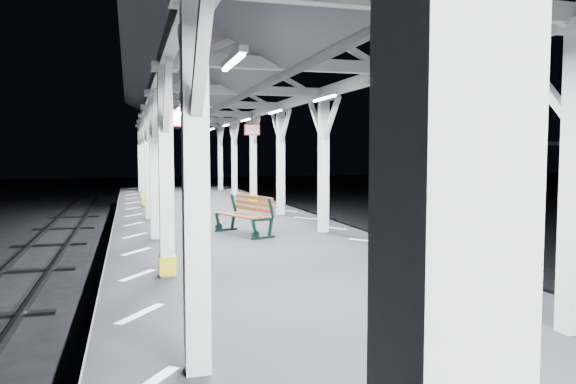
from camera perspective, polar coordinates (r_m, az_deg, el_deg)
name	(u,v)px	position (r m, az deg, el deg)	size (l,w,h in m)	color
ground	(331,373)	(7.91, 4.39, -17.84)	(120.00, 120.00, 0.00)	black
platform	(331,336)	(7.74, 4.42, -14.40)	(6.00, 50.00, 1.00)	black
hazard_stripes_left	(141,314)	(7.15, -14.73, -11.86)	(1.00, 48.00, 0.01)	silver
hazard_stripes_right	(491,287)	(8.73, 19.90, -9.06)	(1.00, 48.00, 0.01)	silver
canopy	(334,26)	(7.50, 4.65, 16.48)	(5.40, 49.00, 4.65)	beige
bench_mid	(247,214)	(13.32, -4.20, -2.24)	(1.18, 1.80, 0.92)	black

